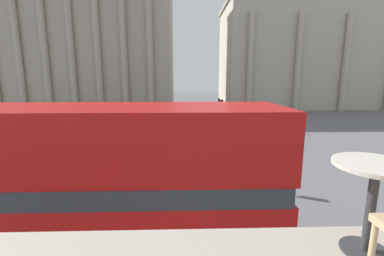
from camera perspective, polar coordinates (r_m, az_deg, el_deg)
name	(u,v)px	position (r m, az deg, el deg)	size (l,w,h in m)	color
double_decker_bus	(79,185)	(7.14, -23.83, -11.58)	(10.06, 2.66, 4.44)	black
cafe_dining_table	(374,188)	(2.40, 35.35, -10.82)	(0.60, 0.60, 0.73)	#2D2D30
plaza_building_left	(88,39)	(47.41, -22.11, 17.85)	(27.81, 14.34, 23.09)	#A39984
plaza_building_right	(301,57)	(53.58, 23.02, 14.31)	(29.15, 15.97, 18.29)	#B2A893
traffic_light_near	(214,135)	(12.37, 4.83, -1.57)	(0.42, 0.24, 3.72)	black
traffic_light_mid	(220,118)	(17.40, 6.16, 2.24)	(0.42, 0.24, 3.84)	black
car_white	(254,117)	(30.92, 13.61, 2.34)	(4.20, 1.93, 1.35)	black
car_maroon	(182,124)	(25.41, -2.21, 0.86)	(4.20, 1.93, 1.35)	black
pedestrian_blue	(216,136)	(18.69, 5.31, -1.88)	(0.32, 0.32, 1.72)	#282B33
pedestrian_black	(198,146)	(16.29, 1.41, -3.98)	(0.32, 0.32, 1.61)	#282B33
pedestrian_white	(283,122)	(26.01, 19.59, 1.24)	(0.32, 0.32, 1.80)	#282B33
pedestrian_grey	(205,110)	(34.41, 2.80, 3.92)	(0.32, 0.32, 1.69)	#282B33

